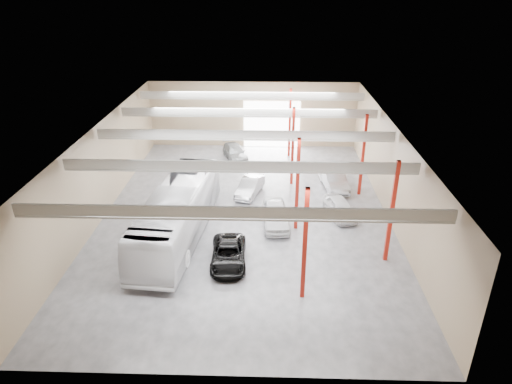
# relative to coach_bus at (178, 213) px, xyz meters

# --- Properties ---
(depot_shell) EXTENTS (22.12, 32.12, 7.06)m
(depot_shell) POSITION_rel_coach_bus_xyz_m (4.69, 3.97, 3.06)
(depot_shell) COLOR #4B4C51
(depot_shell) RESTS_ON ground
(coach_bus) EXTENTS (4.46, 13.98, 3.83)m
(coach_bus) POSITION_rel_coach_bus_xyz_m (0.00, 0.00, 0.00)
(coach_bus) COLOR white
(coach_bus) RESTS_ON ground
(black_sedan) EXTENTS (2.46, 4.91, 1.34)m
(black_sedan) POSITION_rel_coach_bus_xyz_m (3.79, -3.26, -1.25)
(black_sedan) COLOR black
(black_sedan) RESTS_ON ground
(car_row_a) EXTENTS (2.27, 4.91, 1.63)m
(car_row_a) POSITION_rel_coach_bus_xyz_m (6.87, 1.94, -1.10)
(car_row_a) COLOR silver
(car_row_a) RESTS_ON ground
(car_row_b) EXTENTS (2.58, 4.51, 1.41)m
(car_row_b) POSITION_rel_coach_bus_xyz_m (4.71, 7.14, -1.21)
(car_row_b) COLOR #B0B0B5
(car_row_b) RESTS_ON ground
(car_row_c) EXTENTS (3.21, 5.05, 1.36)m
(car_row_c) POSITION_rel_coach_bus_xyz_m (2.85, 15.48, -1.23)
(car_row_c) COLOR gray
(car_row_c) RESTS_ON ground
(car_right_near) EXTENTS (2.35, 5.09, 1.62)m
(car_right_near) POSITION_rel_coach_bus_xyz_m (12.03, 8.68, -1.11)
(car_right_near) COLOR #A3A3A7
(car_right_near) RESTS_ON ground
(car_right_far) EXTENTS (2.63, 4.43, 1.41)m
(car_right_far) POSITION_rel_coach_bus_xyz_m (11.86, 3.48, -1.21)
(car_right_far) COLOR white
(car_right_far) RESTS_ON ground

